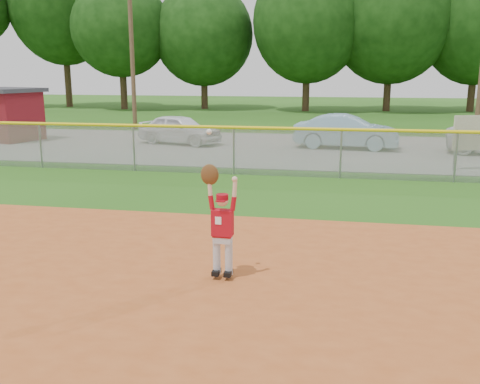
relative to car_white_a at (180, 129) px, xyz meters
name	(u,v)px	position (x,y,z in m)	size (l,w,h in m)	color
ground	(96,309)	(3.70, -16.41, -0.68)	(120.00, 120.00, 0.00)	#245313
parking_strip	(261,148)	(3.70, -0.41, -0.66)	(44.00, 10.00, 0.03)	gray
car_white_a	(180,129)	(0.00, 0.00, 0.00)	(1.53, 3.81, 1.30)	white
car_blue	(346,132)	(7.27, -0.07, 0.05)	(1.49, 4.27, 1.41)	#7BA3B8
utility_shed	(5,114)	(-8.42, -0.18, 0.56)	(3.84, 3.36, 2.43)	#5A0C12
outfield_fence	(234,147)	(3.70, -6.41, 0.20)	(40.06, 0.10, 1.55)	gray
power_lines	(298,41)	(4.70, 5.59, 4.00)	(19.40, 0.24, 9.00)	#4C3823
tree_line	(314,14)	(4.66, 21.50, 6.85)	(62.37, 13.00, 14.43)	#422D1C
ballplayer	(221,221)	(5.20, -15.04, 0.30)	(0.58, 0.25, 2.30)	silver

